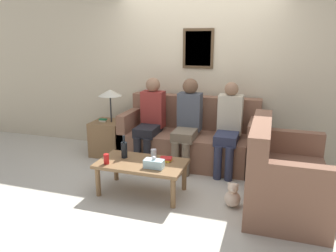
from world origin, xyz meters
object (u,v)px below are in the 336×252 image
object	(u,v)px
wine_bottle	(124,149)
person_left	(150,117)
couch_main	(190,140)
coffee_table	(142,166)
drinking_glass	(154,153)
person_right	(229,125)
person_middle	(188,120)
teddy_bear	(232,196)
couch_side	(282,179)

from	to	relation	value
wine_bottle	person_left	bearing A→B (deg)	91.00
couch_main	wine_bottle	size ratio (longest dim) A/B	6.99
coffee_table	drinking_glass	distance (m)	0.24
person_right	person_middle	bearing A→B (deg)	-178.81
coffee_table	teddy_bear	bearing A→B (deg)	-0.07
couch_main	wine_bottle	bearing A→B (deg)	-116.66
drinking_glass	couch_side	bearing A→B (deg)	-1.85
drinking_glass	person_right	bearing A→B (deg)	46.41
person_right	teddy_bear	distance (m)	1.21
couch_side	person_left	bearing A→B (deg)	64.59
couch_main	coffee_table	xyz separation A→B (m)	(-0.30, -1.21, 0.01)
person_left	wine_bottle	bearing A→B (deg)	-89.00
coffee_table	person_middle	xyz separation A→B (m)	(0.30, 1.03, 0.36)
coffee_table	wine_bottle	bearing A→B (deg)	163.64
couch_side	wine_bottle	distance (m)	1.91
couch_side	person_middle	bearing A→B (deg)	56.17
couch_side	person_middle	world-z (taller)	person_middle
couch_main	teddy_bear	bearing A→B (deg)	-56.33
couch_side	person_right	xyz separation A→B (m)	(-0.74, 0.90, 0.34)
person_middle	teddy_bear	bearing A→B (deg)	-52.05
coffee_table	person_middle	size ratio (longest dim) A/B	0.83
person_middle	person_right	distance (m)	0.59
drinking_glass	person_middle	distance (m)	0.90
couch_main	person_right	xyz separation A→B (m)	(0.59, -0.16, 0.34)
couch_main	wine_bottle	distance (m)	1.28
couch_side	drinking_glass	xyz separation A→B (m)	(-1.55, 0.05, 0.11)
couch_main	couch_side	xyz separation A→B (m)	(1.33, -1.07, 0.00)
person_right	teddy_bear	world-z (taller)	person_right
couch_side	person_left	world-z (taller)	person_left
couch_main	person_right	distance (m)	0.70
couch_main	person_middle	xyz separation A→B (m)	(-0.00, -0.18, 0.36)
person_middle	person_right	bearing A→B (deg)	1.19
person_left	teddy_bear	distance (m)	1.84
coffee_table	teddy_bear	world-z (taller)	coffee_table
coffee_table	teddy_bear	size ratio (longest dim) A/B	3.69
couch_main	person_middle	distance (m)	0.40
wine_bottle	person_right	bearing A→B (deg)	39.83
drinking_glass	person_left	size ratio (longest dim) A/B	0.08
wine_bottle	couch_main	bearing A→B (deg)	63.34
person_left	teddy_bear	size ratio (longest dim) A/B	4.42
wine_bottle	person_middle	bearing A→B (deg)	59.26
drinking_glass	wine_bottle	bearing A→B (deg)	-161.69
wine_bottle	person_middle	world-z (taller)	person_middle
wine_bottle	person_middle	xyz separation A→B (m)	(0.57, 0.96, 0.19)
coffee_table	teddy_bear	distance (m)	1.13
person_left	person_right	bearing A→B (deg)	-0.32
couch_side	drinking_glass	distance (m)	1.55
couch_main	drinking_glass	distance (m)	1.05
wine_bottle	person_right	world-z (taller)	person_right
couch_side	person_middle	size ratio (longest dim) A/B	1.00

